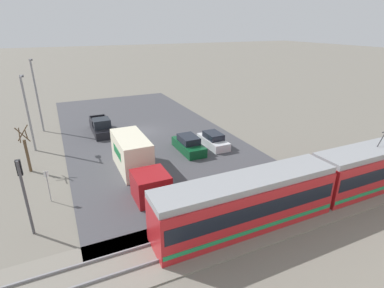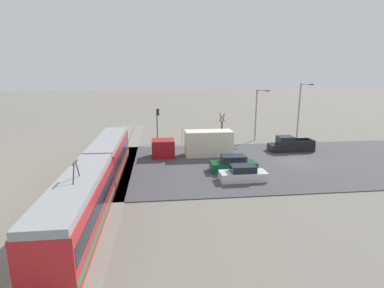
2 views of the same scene
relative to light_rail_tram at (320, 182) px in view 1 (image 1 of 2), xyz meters
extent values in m
plane|color=slate|center=(6.93, -20.17, -1.72)|extent=(320.00, 320.00, 0.00)
cube|color=#424247|center=(6.93, -20.17, -1.68)|extent=(18.04, 38.87, 0.08)
cube|color=gray|center=(6.93, 0.00, -1.68)|extent=(54.29, 4.40, 0.08)
cube|color=gray|center=(6.93, -0.72, -1.57)|extent=(53.20, 0.10, 0.14)
cube|color=gray|center=(6.93, 0.72, -1.57)|extent=(53.20, 0.10, 0.14)
cube|color=#B21E23|center=(-6.20, 0.00, -0.16)|extent=(12.06, 2.60, 2.95)
cube|color=black|center=(-6.20, 0.00, 0.19)|extent=(11.70, 2.63, 0.98)
cube|color=#1E844C|center=(-6.20, 0.00, -1.07)|extent=(11.94, 2.64, 0.28)
cube|color=gray|center=(-6.20, 0.00, 1.53)|extent=(12.06, 2.39, 0.42)
cube|color=#B21E23|center=(6.20, 0.00, -0.16)|extent=(12.06, 2.60, 2.95)
cube|color=black|center=(6.20, 0.00, 0.19)|extent=(11.70, 2.63, 0.98)
cube|color=#1E844C|center=(6.20, 0.00, -1.07)|extent=(11.94, 2.64, 0.28)
cube|color=gray|center=(6.20, 0.00, 1.53)|extent=(12.06, 2.39, 0.42)
cylinder|color=#2D2D33|center=(-5.75, 0.00, 2.29)|extent=(0.66, 0.07, 1.15)
cube|color=maroon|center=(10.63, -5.48, -0.61)|extent=(2.45, 2.63, 2.04)
cube|color=beige|center=(10.63, -10.90, -0.13)|extent=(2.45, 5.58, 3.01)
cube|color=#196B38|center=(11.87, -10.90, 0.17)|extent=(0.02, 2.79, 0.75)
cube|color=black|center=(11.58, -21.73, -1.18)|extent=(1.99, 5.60, 0.92)
cube|color=black|center=(11.58, -20.94, -0.22)|extent=(1.83, 1.90, 0.99)
cube|color=black|center=(12.50, -22.90, -0.45)|extent=(0.12, 2.80, 0.53)
cube|color=black|center=(10.67, -22.90, -0.45)|extent=(0.12, 2.80, 0.53)
cube|color=black|center=(11.58, -24.41, -0.45)|extent=(1.83, 0.22, 0.53)
cube|color=red|center=(12.36, -24.50, -0.90)|extent=(0.14, 0.04, 0.18)
cube|color=silver|center=(1.60, -12.58, -1.22)|extent=(1.73, 4.30, 0.84)
cube|color=black|center=(1.60, -12.58, -0.49)|extent=(1.49, 2.24, 0.61)
cube|color=#0C4723|center=(4.50, -12.43, -1.18)|extent=(1.88, 4.60, 0.92)
cube|color=black|center=(4.50, -12.43, -0.38)|extent=(1.62, 2.39, 0.67)
cylinder|color=#47474C|center=(18.41, -4.81, 0.74)|extent=(0.16, 0.16, 4.92)
cube|color=black|center=(18.41, -4.99, 2.73)|extent=(0.28, 0.22, 0.95)
sphere|color=#390606|center=(18.41, -5.11, 3.05)|extent=(0.18, 0.18, 0.18)
sphere|color=yellow|center=(18.41, -5.11, 2.73)|extent=(0.18, 0.18, 0.18)
sphere|color=black|center=(18.41, -5.11, 2.41)|extent=(0.18, 0.18, 0.18)
cylinder|color=brown|center=(18.86, -14.29, -0.25)|extent=(0.24, 0.24, 2.93)
cylinder|color=brown|center=(19.11, -14.29, 1.68)|extent=(0.09, 0.83, 1.13)
cylinder|color=brown|center=(18.86, -14.04, 1.78)|extent=(1.00, 0.09, 1.37)
cylinder|color=brown|center=(18.61, -14.29, 1.68)|extent=(0.09, 0.83, 1.13)
cylinder|color=brown|center=(18.86, -14.54, 1.78)|extent=(1.00, 0.09, 1.37)
cylinder|color=gray|center=(17.80, -25.47, 2.47)|extent=(0.20, 0.20, 8.38)
cylinder|color=gray|center=(17.80, -26.27, 6.54)|extent=(0.12, 1.60, 0.12)
cube|color=#515156|center=(17.80, -27.02, 6.48)|extent=(0.36, 0.60, 0.18)
cylinder|color=gray|center=(18.57, -19.27, 2.02)|extent=(0.20, 0.20, 7.48)
cylinder|color=gray|center=(18.57, -20.07, 5.64)|extent=(0.12, 1.60, 0.12)
cube|color=#515156|center=(18.57, -20.82, 5.58)|extent=(0.36, 0.60, 0.18)
cylinder|color=gray|center=(17.35, -8.30, -0.49)|extent=(0.06, 0.06, 2.44)
cube|color=white|center=(17.35, -8.33, 0.51)|extent=(0.32, 0.02, 0.44)
cube|color=red|center=(17.35, -8.34, 0.51)|extent=(0.31, 0.01, 0.10)
camera|label=1|loc=(15.91, 12.96, 10.30)|focal=28.00mm
camera|label=2|loc=(-23.84, -4.96, 7.91)|focal=28.00mm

